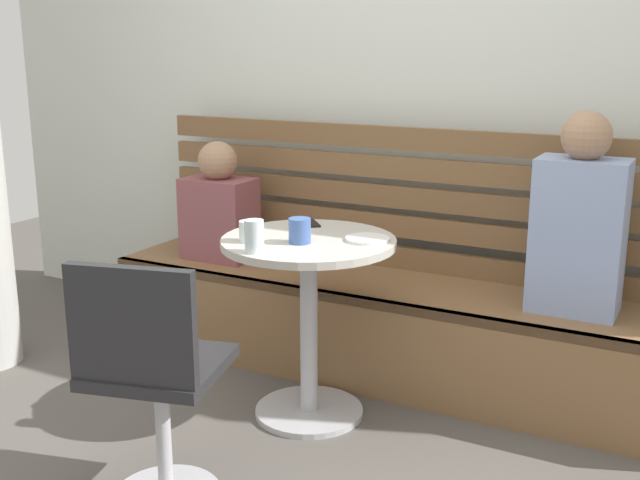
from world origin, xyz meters
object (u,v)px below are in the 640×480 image
Objects in this scene: person_child_left at (219,208)px; phone_on_table at (309,223)px; cup_glass_tall at (254,236)px; white_chair at (151,376)px; cafe_table at (309,293)px; booth_bench at (389,329)px; plate_small at (368,239)px; cup_mug_blue at (300,231)px; cup_glass_short at (250,231)px; person_adult at (579,224)px.

person_child_left reaches higher than phone_on_table.
phone_on_table is at bearing 95.30° from cup_glass_tall.
person_child_left is at bearing 114.32° from phone_on_table.
cup_glass_tall is 0.86× the size of phone_on_table.
phone_on_table is (-0.00, 1.03, 0.28)m from white_chair.
white_chair is (-0.12, -0.81, -0.05)m from cafe_table.
booth_bench is 0.60m from cafe_table.
cup_mug_blue is at bearing -144.07° from plate_small.
plate_small is (0.29, 0.35, -0.05)m from cup_glass_tall.
booth_bench is 1.02m from person_child_left.
cup_glass_short is 0.67× the size of cup_glass_tall.
cup_glass_tall reaches higher than cup_mug_blue.
white_chair reaches higher than booth_bench.
booth_bench is 28.42× the size of cup_mug_blue.
white_chair is 1.08× the size of person_adult.
phone_on_table is at bearing 118.73° from cafe_table.
cafe_table is 6.17× the size of cup_glass_tall.
cup_glass_short is 0.57× the size of phone_on_table.
cup_glass_tall reaches higher than plate_small.
booth_bench is at bearing 76.99° from cup_mug_blue.
white_chair is 0.99m from plate_small.
person_adult is at bearing 28.85° from cafe_table.
cup_glass_short is (-0.17, -0.15, 0.26)m from cafe_table.
cafe_table is 0.32m from plate_small.
cup_glass_tall reaches higher than booth_bench.
cup_glass_short is at bearing -141.35° from phone_on_table.
cup_mug_blue reaches higher than phone_on_table.
plate_small reaches higher than phone_on_table.
cup_glass_short is at bearing -115.64° from booth_bench.
cafe_table is at bearing -151.15° from person_adult.
booth_bench is 3.18× the size of white_chair.
person_adult reaches higher than plate_small.
cup_glass_tall reaches higher than cafe_table.
white_chair is at bearing -132.34° from phone_on_table.
cup_glass_short is 0.37m from phone_on_table.
phone_on_table is at bearing -131.54° from booth_bench.
cup_mug_blue is at bearing -87.46° from cafe_table.
person_child_left is 1.04m from cup_glass_tall.
plate_small is at bearing 50.52° from cup_glass_tall.
phone_on_table is (0.65, -0.28, 0.05)m from person_child_left.
person_child_left reaches higher than cup_glass_short.
cafe_table is at bearing 92.54° from cup_mug_blue.
cup_mug_blue reaches higher than cafe_table.
cup_glass_tall is (0.10, -0.13, 0.02)m from cup_glass_short.
person_adult reaches higher than person_child_left.
cup_glass_tall is 0.46m from plate_small.
person_child_left reaches higher than cup_mug_blue.
cafe_table is at bearing -160.00° from plate_small.
white_chair reaches higher than plate_small.
cup_glass_short is (-0.18, -0.07, -0.01)m from cup_mug_blue.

